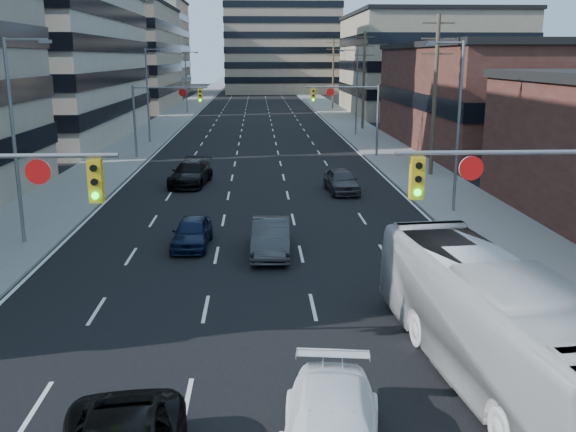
{
  "coord_description": "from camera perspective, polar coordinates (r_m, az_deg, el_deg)",
  "views": [
    {
      "loc": [
        -0.01,
        -8.13,
        8.19
      ],
      "look_at": [
        1.15,
        15.96,
        2.2
      ],
      "focal_mm": 40.0,
      "sensor_mm": 36.0,
      "label": 1
    }
  ],
  "objects": [
    {
      "name": "sidewalk_right",
      "position": [
        138.84,
        2.04,
        10.58
      ],
      "size": [
        5.0,
        300.0,
        0.15
      ],
      "primitive_type": "cube",
      "color": "slate",
      "rests_on": "ground"
    },
    {
      "name": "office_right_far",
      "position": [
        99.34,
        12.15,
        12.96
      ],
      "size": [
        22.0,
        28.0,
        14.0
      ],
      "primitive_type": "cube",
      "color": "gray",
      "rests_on": "ground"
    },
    {
      "name": "sedan_grey_right",
      "position": [
        39.94,
        4.78,
        3.16
      ],
      "size": [
        2.08,
        4.52,
        1.5
      ],
      "primitive_type": "imported",
      "rotation": [
        0.0,
        0.0,
        0.07
      ],
      "color": "#3A393C",
      "rests_on": "ground"
    },
    {
      "name": "road_surface",
      "position": [
        138.37,
        -2.79,
        10.54
      ],
      "size": [
        18.0,
        300.0,
        0.02
      ],
      "primitive_type": "cube",
      "color": "black",
      "rests_on": "ground"
    },
    {
      "name": "office_left_far",
      "position": [
        110.76,
        -15.69,
        13.34
      ],
      "size": [
        20.0,
        30.0,
        16.0
      ],
      "primitive_type": "cube",
      "color": "gray",
      "rests_on": "ground"
    },
    {
      "name": "streetlight_right_far",
      "position": [
        68.98,
        6.0,
        11.26
      ],
      "size": [
        2.03,
        0.22,
        9.0
      ],
      "color": "slate",
      "rests_on": "ground"
    },
    {
      "name": "streetlight_left_near",
      "position": [
        30.13,
        -22.96,
        6.88
      ],
      "size": [
        2.03,
        0.22,
        9.0
      ],
      "color": "slate",
      "rests_on": "ground"
    },
    {
      "name": "utility_pole_distant",
      "position": [
        104.87,
        4.03,
        12.59
      ],
      "size": [
        2.2,
        0.28,
        11.0
      ],
      "color": "#4C3D2D",
      "rests_on": "ground"
    },
    {
      "name": "streetlight_left_mid",
      "position": [
        64.04,
        -12.25,
        10.83
      ],
      "size": [
        2.03,
        0.22,
        9.0
      ],
      "color": "slate",
      "rests_on": "ground"
    },
    {
      "name": "signal_near_right",
      "position": [
        18.18,
        21.57,
        0.7
      ],
      "size": [
        6.59,
        0.33,
        6.0
      ],
      "color": "slate",
      "rests_on": "ground"
    },
    {
      "name": "signal_far_left",
      "position": [
        53.81,
        -11.1,
        9.55
      ],
      "size": [
        6.09,
        0.33,
        6.0
      ],
      "color": "slate",
      "rests_on": "ground"
    },
    {
      "name": "transit_bus",
      "position": [
        17.45,
        17.85,
        -9.05
      ],
      "size": [
        3.81,
        11.48,
        3.14
      ],
      "primitive_type": "imported",
      "rotation": [
        0.0,
        0.0,
        0.11
      ],
      "color": "silver",
      "rests_on": "ground"
    },
    {
      "name": "signal_far_right",
      "position": [
        53.82,
        5.55,
        9.74
      ],
      "size": [
        6.09,
        0.33,
        6.0
      ],
      "color": "slate",
      "rests_on": "ground"
    },
    {
      "name": "streetlight_left_far",
      "position": [
        98.72,
        -8.95,
        11.96
      ],
      "size": [
        2.03,
        0.22,
        9.0
      ],
      "color": "slate",
      "rests_on": "ground"
    },
    {
      "name": "bg_block_right",
      "position": [
        141.81,
        10.56,
        12.83
      ],
      "size": [
        22.0,
        22.0,
        12.0
      ],
      "primitive_type": "cube",
      "color": "gray",
      "rests_on": "ground"
    },
    {
      "name": "sedan_black_far",
      "position": [
        42.61,
        -8.64,
        3.77
      ],
      "size": [
        2.83,
        5.59,
        1.55
      ],
      "primitive_type": "imported",
      "rotation": [
        0.0,
        0.0,
        -0.13
      ],
      "color": "black",
      "rests_on": "ground"
    },
    {
      "name": "bg_block_left",
      "position": [
        150.76,
        -13.89,
        14.24
      ],
      "size": [
        24.0,
        24.0,
        20.0
      ],
      "primitive_type": "cube",
      "color": "#ADA089",
      "rests_on": "ground"
    },
    {
      "name": "streetlight_right_near",
      "position": [
        34.85,
        14.7,
        8.33
      ],
      "size": [
        2.03,
        0.22,
        9.0
      ],
      "color": "slate",
      "rests_on": "ground"
    },
    {
      "name": "sedan_blue",
      "position": [
        28.64,
        -8.54,
        -1.45
      ],
      "size": [
        1.74,
        3.95,
        1.32
      ],
      "primitive_type": "imported",
      "rotation": [
        0.0,
        0.0,
        -0.05
      ],
      "color": "black",
      "rests_on": "ground"
    },
    {
      "name": "utility_pole_midblock",
      "position": [
        75.17,
        6.75,
        12.01
      ],
      "size": [
        2.2,
        0.28,
        11.0
      ],
      "color": "#4C3D2D",
      "rests_on": "ground"
    },
    {
      "name": "storefront_right_mid",
      "position": [
        63.0,
        19.96,
        9.77
      ],
      "size": [
        20.0,
        30.0,
        9.0
      ],
      "primitive_type": "cube",
      "color": "#472119",
      "rests_on": "ground"
    },
    {
      "name": "sedan_grey_center",
      "position": [
        27.22,
        -1.53,
        -1.92
      ],
      "size": [
        1.75,
        4.6,
        1.5
      ],
      "primitive_type": "imported",
      "rotation": [
        0.0,
        0.0,
        -0.04
      ],
      "color": "#313234",
      "rests_on": "ground"
    },
    {
      "name": "utility_pole_block",
      "position": [
        45.85,
        12.92,
        10.59
      ],
      "size": [
        2.2,
        0.28,
        11.0
      ],
      "color": "#4C3D2D",
      "rests_on": "ground"
    },
    {
      "name": "sidewalk_left",
      "position": [
        138.84,
        -7.62,
        10.47
      ],
      "size": [
        5.0,
        300.0,
        0.15
      ],
      "primitive_type": "cube",
      "color": "slate",
      "rests_on": "ground"
    }
  ]
}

